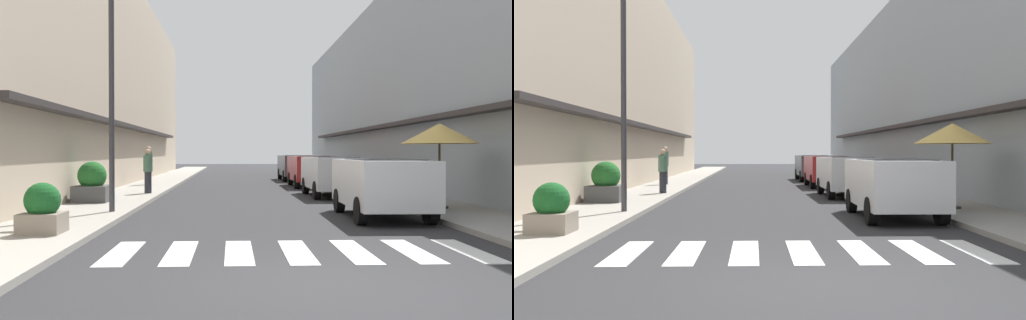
# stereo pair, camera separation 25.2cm
# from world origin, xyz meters

# --- Properties ---
(ground_plane) EXTENTS (100.96, 100.96, 0.00)m
(ground_plane) POSITION_xyz_m (0.00, 18.36, 0.00)
(ground_plane) COLOR #2B2B2D
(sidewalk_left) EXTENTS (2.32, 64.25, 0.12)m
(sidewalk_left) POSITION_xyz_m (-4.85, 18.36, 0.06)
(sidewalk_left) COLOR #9E998E
(sidewalk_left) RESTS_ON ground_plane
(sidewalk_right) EXTENTS (2.32, 64.25, 0.12)m
(sidewalk_right) POSITION_xyz_m (4.85, 18.36, 0.06)
(sidewalk_right) COLOR gray
(sidewalk_right) RESTS_ON ground_plane
(building_row_left) EXTENTS (5.50, 43.30, 10.51)m
(building_row_left) POSITION_xyz_m (-8.51, 19.65, 5.25)
(building_row_left) COLOR #C6B299
(building_row_left) RESTS_ON ground_plane
(building_row_right) EXTENTS (5.50, 43.30, 9.22)m
(building_row_right) POSITION_xyz_m (8.51, 19.65, 4.61)
(building_row_right) COLOR #939EA8
(building_row_right) RESTS_ON ground_plane
(crosswalk) EXTENTS (6.15, 2.20, 0.01)m
(crosswalk) POSITION_xyz_m (-0.00, 2.27, 0.01)
(crosswalk) COLOR silver
(crosswalk) RESTS_ON ground_plane
(parked_car_near) EXTENTS (1.85, 3.99, 1.47)m
(parked_car_near) POSITION_xyz_m (2.64, 6.76, 0.92)
(parked_car_near) COLOR silver
(parked_car_near) RESTS_ON ground_plane
(parked_car_mid) EXTENTS (1.85, 4.04, 1.47)m
(parked_car_mid) POSITION_xyz_m (2.64, 13.37, 0.92)
(parked_car_mid) COLOR silver
(parked_car_mid) RESTS_ON ground_plane
(parked_car_far) EXTENTS (1.82, 4.16, 1.47)m
(parked_car_far) POSITION_xyz_m (2.64, 19.03, 0.92)
(parked_car_far) COLOR maroon
(parked_car_far) RESTS_ON ground_plane
(parked_car_distant) EXTENTS (1.83, 4.45, 1.47)m
(parked_car_distant) POSITION_xyz_m (2.64, 24.83, 0.92)
(parked_car_distant) COLOR #4C5156
(parked_car_distant) RESTS_ON ground_plane
(street_lamp) EXTENTS (1.19, 0.28, 5.87)m
(street_lamp) POSITION_xyz_m (-3.96, 7.49, 3.67)
(street_lamp) COLOR #38383D
(street_lamp) RESTS_ON sidewalk_left
(cafe_umbrella) EXTENTS (2.05, 2.05, 2.30)m
(cafe_umbrella) POSITION_xyz_m (4.56, 7.93, 2.13)
(cafe_umbrella) COLOR #262626
(cafe_umbrella) RESTS_ON sidewalk_right
(planter_corner) EXTENTS (0.77, 0.77, 0.95)m
(planter_corner) POSITION_xyz_m (-4.62, 3.77, 0.56)
(planter_corner) COLOR gray
(planter_corner) RESTS_ON sidewalk_left
(planter_midblock) EXTENTS (1.04, 1.04, 1.24)m
(planter_midblock) POSITION_xyz_m (-5.35, 10.26, 0.68)
(planter_midblock) COLOR #4C4C4C
(planter_midblock) RESTS_ON sidewalk_left
(planter_far) EXTENTS (1.00, 1.00, 1.24)m
(planter_far) POSITION_xyz_m (5.03, 16.40, 0.70)
(planter_far) COLOR #4C4C4C
(planter_far) RESTS_ON sidewalk_right
(pedestrian_walking_near) EXTENTS (0.34, 0.34, 1.64)m
(pedestrian_walking_near) POSITION_xyz_m (-4.18, 13.73, 0.98)
(pedestrian_walking_near) COLOR #282B33
(pedestrian_walking_near) RESTS_ON sidewalk_left
(pedestrian_walking_far) EXTENTS (0.34, 0.34, 1.79)m
(pedestrian_walking_far) POSITION_xyz_m (-4.99, 19.21, 1.07)
(pedestrian_walking_far) COLOR #282B33
(pedestrian_walking_far) RESTS_ON sidewalk_left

